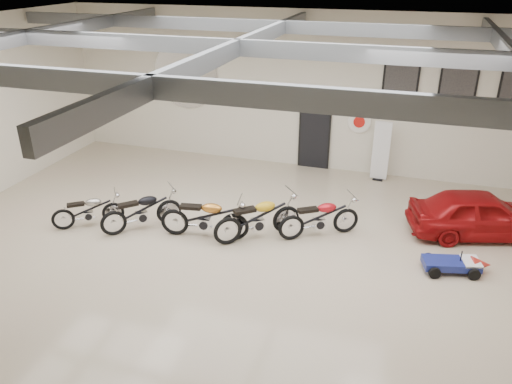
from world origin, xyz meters
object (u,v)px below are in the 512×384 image
(vintage_car, at_px, (481,214))
(motorcycle_yellow, at_px, (257,217))
(motorcycle_silver, at_px, (88,210))
(motorcycle_black, at_px, (141,210))
(motorcycle_gold, at_px, (204,217))
(motorcycle_red, at_px, (319,217))
(go_kart, at_px, (457,261))
(banner_stand, at_px, (381,152))

(vintage_car, bearing_deg, motorcycle_yellow, 92.76)
(vintage_car, bearing_deg, motorcycle_silver, 88.49)
(motorcycle_black, height_order, motorcycle_yellow, motorcycle_yellow)
(motorcycle_silver, height_order, motorcycle_gold, motorcycle_gold)
(motorcycle_silver, relative_size, vintage_car, 0.51)
(motorcycle_gold, bearing_deg, motorcycle_red, 9.19)
(vintage_car, bearing_deg, go_kart, 146.87)
(go_kart, bearing_deg, vintage_car, 59.55)
(motorcycle_red, relative_size, go_kart, 1.38)
(motorcycle_gold, height_order, vintage_car, vintage_car)
(motorcycle_gold, height_order, motorcycle_yellow, motorcycle_yellow)
(motorcycle_silver, bearing_deg, vintage_car, -20.49)
(motorcycle_red, distance_m, go_kart, 3.30)
(go_kart, bearing_deg, motorcycle_silver, 170.28)
(banner_stand, bearing_deg, motorcycle_yellow, -115.36)
(motorcycle_silver, xyz_separation_m, motorcycle_red, (5.79, 1.29, 0.08))
(banner_stand, distance_m, motorcycle_gold, 6.27)
(motorcycle_yellow, distance_m, vintage_car, 5.54)
(motorcycle_gold, distance_m, go_kart, 5.94)
(motorcycle_gold, relative_size, motorcycle_yellow, 0.98)
(motorcycle_silver, bearing_deg, banner_stand, 2.39)
(motorcycle_black, xyz_separation_m, motorcycle_red, (4.39, 1.00, 0.00))
(motorcycle_yellow, relative_size, vintage_car, 0.64)
(motorcycle_black, bearing_deg, motorcycle_gold, -40.62)
(vintage_car, bearing_deg, motorcycle_black, 89.05)
(motorcycle_gold, xyz_separation_m, go_kart, (5.93, 0.25, -0.30))
(motorcycle_black, bearing_deg, motorcycle_yellow, -35.46)
(motorcycle_black, distance_m, motorcycle_red, 4.50)
(go_kart, xyz_separation_m, vintage_car, (0.57, 1.92, 0.32))
(motorcycle_black, height_order, motorcycle_gold, motorcycle_gold)
(motorcycle_silver, height_order, vintage_car, vintage_car)
(motorcycle_black, bearing_deg, vintage_car, -28.58)
(motorcycle_silver, height_order, motorcycle_black, motorcycle_black)
(motorcycle_black, height_order, motorcycle_red, motorcycle_red)
(banner_stand, xyz_separation_m, vintage_car, (2.70, -2.79, -0.36))
(motorcycle_gold, bearing_deg, motorcycle_yellow, 6.03)
(motorcycle_silver, bearing_deg, motorcycle_yellow, -25.86)
(motorcycle_yellow, relative_size, motorcycle_red, 1.08)
(motorcycle_silver, xyz_separation_m, motorcycle_yellow, (4.36, 0.73, 0.12))
(banner_stand, relative_size, motorcycle_silver, 1.07)
(motorcycle_silver, xyz_separation_m, motorcycle_black, (1.40, 0.29, 0.07))
(go_kart, height_order, vintage_car, vintage_car)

